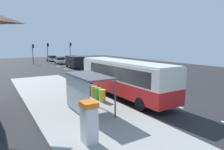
{
  "coord_description": "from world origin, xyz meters",
  "views": [
    {
      "loc": [
        -11.42,
        -11.06,
        4.69
      ],
      "look_at": [
        -1.0,
        5.8,
        1.5
      ],
      "focal_mm": 31.47,
      "sensor_mm": 36.0,
      "label": 1
    }
  ],
  "objects_px": {
    "white_van": "(75,61)",
    "recycling_bin_yellow": "(102,95)",
    "traffic_light_median": "(48,50)",
    "recycling_bin_blue": "(91,90)",
    "ticket_machine": "(89,122)",
    "bus": "(123,76)",
    "traffic_light_far_side": "(33,51)",
    "sedan_far": "(52,58)",
    "traffic_light_near_side": "(70,49)",
    "bus_shelter": "(84,84)",
    "sedan_near": "(60,60)",
    "recycling_bin_orange": "(94,92)",
    "recycling_bin_green": "(98,93)"
  },
  "relations": [
    {
      "from": "white_van",
      "to": "recycling_bin_yellow",
      "type": "xyz_separation_m",
      "value": [
        -6.4,
        -22.58,
        -0.69
      ]
    },
    {
      "from": "traffic_light_median",
      "to": "recycling_bin_blue",
      "type": "bearing_deg",
      "value": -97.88
    },
    {
      "from": "ticket_machine",
      "to": "recycling_bin_blue",
      "type": "relative_size",
      "value": 2.04
    },
    {
      "from": "bus",
      "to": "traffic_light_far_side",
      "type": "xyz_separation_m",
      "value": [
        -1.38,
        33.83,
        1.24
      ]
    },
    {
      "from": "white_van",
      "to": "sedan_far",
      "type": "xyz_separation_m",
      "value": [
        0.1,
        16.84,
        -0.55
      ]
    },
    {
      "from": "ticket_machine",
      "to": "traffic_light_near_side",
      "type": "height_order",
      "value": "traffic_light_near_side"
    },
    {
      "from": "ticket_machine",
      "to": "bus_shelter",
      "type": "height_order",
      "value": "bus_shelter"
    },
    {
      "from": "traffic_light_median",
      "to": "sedan_near",
      "type": "bearing_deg",
      "value": -59.69
    },
    {
      "from": "sedan_far",
      "to": "sedan_near",
      "type": "bearing_deg",
      "value": -90.0
    },
    {
      "from": "ticket_machine",
      "to": "recycling_bin_orange",
      "type": "relative_size",
      "value": 2.04
    },
    {
      "from": "recycling_bin_green",
      "to": "traffic_light_median",
      "type": "height_order",
      "value": "traffic_light_median"
    },
    {
      "from": "white_van",
      "to": "recycling_bin_blue",
      "type": "relative_size",
      "value": 5.54
    },
    {
      "from": "sedan_far",
      "to": "recycling_bin_green",
      "type": "height_order",
      "value": "sedan_far"
    },
    {
      "from": "sedan_far",
      "to": "recycling_bin_green",
      "type": "relative_size",
      "value": 4.66
    },
    {
      "from": "recycling_bin_yellow",
      "to": "bus_shelter",
      "type": "relative_size",
      "value": 0.24
    },
    {
      "from": "recycling_bin_green",
      "to": "recycling_bin_blue",
      "type": "xyz_separation_m",
      "value": [
        0.0,
        1.4,
        0.0
      ]
    },
    {
      "from": "ticket_machine",
      "to": "traffic_light_near_side",
      "type": "relative_size",
      "value": 0.39
    },
    {
      "from": "traffic_light_far_side",
      "to": "ticket_machine",
      "type": "bearing_deg",
      "value": -96.79
    },
    {
      "from": "bus",
      "to": "traffic_light_far_side",
      "type": "height_order",
      "value": "traffic_light_far_side"
    },
    {
      "from": "recycling_bin_orange",
      "to": "recycling_bin_green",
      "type": "bearing_deg",
      "value": -90.0
    },
    {
      "from": "sedan_far",
      "to": "bus_shelter",
      "type": "height_order",
      "value": "bus_shelter"
    },
    {
      "from": "bus_shelter",
      "to": "recycling_bin_orange",
      "type": "bearing_deg",
      "value": 53.88
    },
    {
      "from": "sedan_far",
      "to": "recycling_bin_yellow",
      "type": "xyz_separation_m",
      "value": [
        -6.5,
        -39.42,
        -0.14
      ]
    },
    {
      "from": "ticket_machine",
      "to": "recycling_bin_green",
      "type": "bearing_deg",
      "value": 59.09
    },
    {
      "from": "ticket_machine",
      "to": "recycling_bin_blue",
      "type": "height_order",
      "value": "ticket_machine"
    },
    {
      "from": "white_van",
      "to": "sedan_near",
      "type": "relative_size",
      "value": 1.19
    },
    {
      "from": "traffic_light_far_side",
      "to": "bus_shelter",
      "type": "bearing_deg",
      "value": -95.24
    },
    {
      "from": "recycling_bin_blue",
      "to": "traffic_light_far_side",
      "type": "bearing_deg",
      "value": 88.05
    },
    {
      "from": "bus",
      "to": "sedan_far",
      "type": "bearing_deg",
      "value": 84.08
    },
    {
      "from": "white_van",
      "to": "traffic_light_near_side",
      "type": "distance_m",
      "value": 11.82
    },
    {
      "from": "recycling_bin_yellow",
      "to": "bus_shelter",
      "type": "distance_m",
      "value": 3.1
    },
    {
      "from": "recycling_bin_yellow",
      "to": "bus_shelter",
      "type": "bearing_deg",
      "value": -143.59
    },
    {
      "from": "sedan_far",
      "to": "traffic_light_median",
      "type": "height_order",
      "value": "traffic_light_median"
    },
    {
      "from": "sedan_near",
      "to": "recycling_bin_blue",
      "type": "xyz_separation_m",
      "value": [
        -6.5,
        -30.02,
        -0.14
      ]
    },
    {
      "from": "sedan_far",
      "to": "recycling_bin_yellow",
      "type": "bearing_deg",
      "value": -99.36
    },
    {
      "from": "white_van",
      "to": "recycling_bin_blue",
      "type": "xyz_separation_m",
      "value": [
        -6.4,
        -20.48,
        -0.69
      ]
    },
    {
      "from": "recycling_bin_blue",
      "to": "sedan_far",
      "type": "bearing_deg",
      "value": 80.12
    },
    {
      "from": "ticket_machine",
      "to": "white_van",
      "type": "bearing_deg",
      "value": 70.23
    },
    {
      "from": "recycling_bin_orange",
      "to": "recycling_bin_blue",
      "type": "bearing_deg",
      "value": 90.0
    },
    {
      "from": "recycling_bin_orange",
      "to": "ticket_machine",
      "type": "bearing_deg",
      "value": -118.24
    },
    {
      "from": "sedan_near",
      "to": "recycling_bin_blue",
      "type": "distance_m",
      "value": 30.71
    },
    {
      "from": "white_van",
      "to": "traffic_light_near_side",
      "type": "xyz_separation_m",
      "value": [
        3.3,
        11.19,
        1.95
      ]
    },
    {
      "from": "sedan_near",
      "to": "ticket_machine",
      "type": "height_order",
      "value": "ticket_machine"
    },
    {
      "from": "traffic_light_near_side",
      "to": "white_van",
      "type": "bearing_deg",
      "value": -106.44
    },
    {
      "from": "sedan_near",
      "to": "traffic_light_far_side",
      "type": "xyz_separation_m",
      "value": [
        -5.4,
        2.45,
        2.29
      ]
    },
    {
      "from": "recycling_bin_green",
      "to": "bus_shelter",
      "type": "xyz_separation_m",
      "value": [
        -2.21,
        -2.33,
        1.44
      ]
    },
    {
      "from": "recycling_bin_yellow",
      "to": "traffic_light_median",
      "type": "distance_m",
      "value": 35.76
    },
    {
      "from": "sedan_far",
      "to": "recycling_bin_blue",
      "type": "bearing_deg",
      "value": -99.88
    },
    {
      "from": "bus_shelter",
      "to": "bus",
      "type": "bearing_deg",
      "value": 26.72
    },
    {
      "from": "traffic_light_far_side",
      "to": "traffic_light_median",
      "type": "relative_size",
      "value": 0.95
    }
  ]
}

